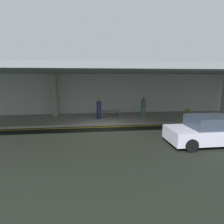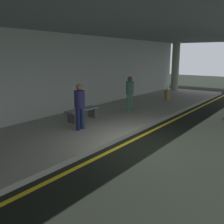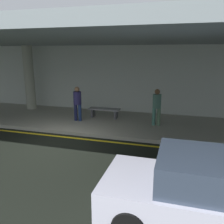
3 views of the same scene
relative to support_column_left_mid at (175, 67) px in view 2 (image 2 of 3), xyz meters
name	(u,v)px [view 2 (image 2 of 3)]	position (x,y,z in m)	size (l,w,h in m)	color
ground_plane	(147,147)	(-12.00, -4.31, -1.97)	(60.00, 60.00, 0.00)	black
sidewalk	(77,128)	(-12.00, -1.21, -1.90)	(26.00, 4.20, 0.15)	#9B998B
lane_stripe_yellow	(129,142)	(-12.00, -3.60, -1.97)	(26.00, 0.14, 0.01)	yellow
support_column_left_mid	(175,67)	(0.00, 0.00, 0.00)	(0.56, 0.56, 3.65)	#9C9D85
ceiling_overhang	(84,21)	(-12.00, -1.71, 1.97)	(28.00, 13.20, 0.30)	slate
terminal_back_wall	(37,77)	(-12.00, 1.04, -0.07)	(26.00, 0.30, 3.80)	#B4BCB2
traveler_with_luggage	(80,104)	(-12.25, -1.64, -0.86)	(0.38, 0.38, 1.68)	#171B3F
person_waiting_for_ride	(130,91)	(-8.49, -1.34, -0.86)	(0.38, 0.38, 1.68)	#3D6E60
suitcase_upright_primary	(167,95)	(-4.51, -1.47, -1.51)	(0.36, 0.22, 0.90)	olive
bench_metal	(82,112)	(-11.18, -0.74, -1.47)	(1.60, 0.50, 0.48)	slate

